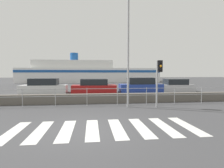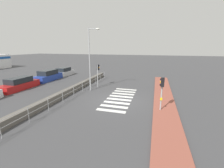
{
  "view_description": "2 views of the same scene",
  "coord_description": "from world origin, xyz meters",
  "px_view_note": "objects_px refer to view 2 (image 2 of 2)",
  "views": [
    {
      "loc": [
        0.29,
        -6.21,
        2.01
      ],
      "look_at": [
        1.25,
        2.0,
        1.5
      ],
      "focal_mm": 28.0,
      "sensor_mm": 36.0,
      "label": 1
    },
    {
      "loc": [
        -12.83,
        -3.16,
        4.89
      ],
      "look_at": [
        1.35,
        1.0,
        1.2
      ],
      "focal_mm": 24.0,
      "sensor_mm": 36.0,
      "label": 2
    }
  ],
  "objects_px": {
    "traffic_light_far": "(98,71)",
    "parked_car_red": "(19,84)",
    "streetlamp": "(91,53)",
    "parked_car_blue": "(48,76)",
    "traffic_light_near": "(162,87)",
    "parked_car_silver": "(64,72)"
  },
  "relations": [
    {
      "from": "parked_car_red",
      "to": "parked_car_blue",
      "type": "height_order",
      "value": "parked_car_blue"
    },
    {
      "from": "parked_car_silver",
      "to": "traffic_light_far",
      "type": "bearing_deg",
      "value": -121.99
    },
    {
      "from": "parked_car_blue",
      "to": "traffic_light_near",
      "type": "bearing_deg",
      "value": -114.01
    },
    {
      "from": "traffic_light_far",
      "to": "streetlamp",
      "type": "height_order",
      "value": "streetlamp"
    },
    {
      "from": "traffic_light_near",
      "to": "parked_car_red",
      "type": "height_order",
      "value": "traffic_light_near"
    },
    {
      "from": "traffic_light_far",
      "to": "parked_car_red",
      "type": "distance_m",
      "value": 9.39
    },
    {
      "from": "streetlamp",
      "to": "parked_car_red",
      "type": "distance_m",
      "value": 9.43
    },
    {
      "from": "parked_car_red",
      "to": "traffic_light_near",
      "type": "bearing_deg",
      "value": -97.36
    },
    {
      "from": "traffic_light_far",
      "to": "parked_car_red",
      "type": "relative_size",
      "value": 0.6
    },
    {
      "from": "traffic_light_near",
      "to": "traffic_light_far",
      "type": "height_order",
      "value": "traffic_light_far"
    },
    {
      "from": "streetlamp",
      "to": "parked_car_silver",
      "type": "relative_size",
      "value": 1.79
    },
    {
      "from": "streetlamp",
      "to": "parked_car_silver",
      "type": "height_order",
      "value": "streetlamp"
    },
    {
      "from": "streetlamp",
      "to": "parked_car_red",
      "type": "bearing_deg",
      "value": 102.5
    },
    {
      "from": "traffic_light_near",
      "to": "streetlamp",
      "type": "relative_size",
      "value": 0.39
    },
    {
      "from": "traffic_light_far",
      "to": "traffic_light_near",
      "type": "bearing_deg",
      "value": -127.88
    },
    {
      "from": "traffic_light_near",
      "to": "parked_car_silver",
      "type": "height_order",
      "value": "traffic_light_near"
    },
    {
      "from": "streetlamp",
      "to": "parked_car_silver",
      "type": "bearing_deg",
      "value": 50.11
    },
    {
      "from": "traffic_light_near",
      "to": "parked_car_blue",
      "type": "distance_m",
      "value": 17.44
    },
    {
      "from": "streetlamp",
      "to": "parked_car_blue",
      "type": "distance_m",
      "value": 9.74
    },
    {
      "from": "traffic_light_near",
      "to": "parked_car_red",
      "type": "xyz_separation_m",
      "value": [
        2.05,
        15.88,
        -1.36
      ]
    },
    {
      "from": "parked_car_silver",
      "to": "parked_car_blue",
      "type": "bearing_deg",
      "value": 180.0
    },
    {
      "from": "streetlamp",
      "to": "parked_car_red",
      "type": "relative_size",
      "value": 1.5
    }
  ]
}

